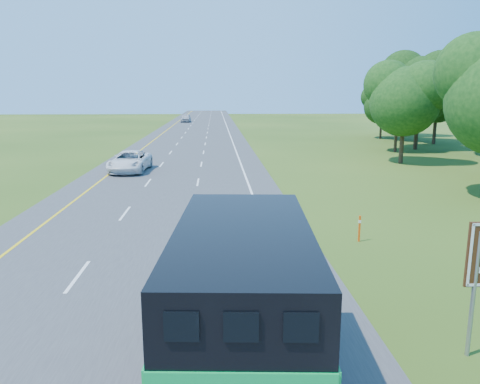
{
  "coord_description": "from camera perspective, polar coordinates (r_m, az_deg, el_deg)",
  "views": [
    {
      "loc": [
        3.13,
        -5.03,
        6.43
      ],
      "look_at": [
        4.3,
        16.97,
        1.8
      ],
      "focal_mm": 35.0,
      "sensor_mm": 36.0,
      "label": 1
    }
  ],
  "objects": [
    {
      "name": "delineator",
      "position": [
        21.37,
        14.36,
        -4.24
      ],
      "size": [
        0.1,
        0.05,
        1.19
      ],
      "color": "#FF4C0D",
      "rests_on": "ground"
    },
    {
      "name": "road",
      "position": [
        55.49,
        -6.29,
        5.18
      ],
      "size": [
        15.0,
        260.0,
        0.04
      ],
      "primitive_type": "cube",
      "color": "#38383A",
      "rests_on": "ground"
    },
    {
      "name": "white_suv",
      "position": [
        40.35,
        -13.26,
        3.68
      ],
      "size": [
        3.18,
        6.28,
        1.7
      ],
      "primitive_type": "imported",
      "rotation": [
        0.0,
        0.0,
        -0.06
      ],
      "color": "white",
      "rests_on": "road"
    },
    {
      "name": "horse_truck",
      "position": [
        10.51,
        0.4,
        -12.59
      ],
      "size": [
        3.24,
        8.76,
        3.81
      ],
      "rotation": [
        0.0,
        0.0,
        -0.07
      ],
      "color": "black",
      "rests_on": "road"
    },
    {
      "name": "lane_markings",
      "position": [
        55.49,
        -6.29,
        5.2
      ],
      "size": [
        11.15,
        260.0,
        0.01
      ],
      "color": "yellow",
      "rests_on": "road"
    },
    {
      "name": "far_car",
      "position": [
        109.3,
        -6.62,
        8.93
      ],
      "size": [
        2.3,
        5.34,
        1.79
      ],
      "primitive_type": "imported",
      "rotation": [
        0.0,
        0.0,
        -0.03
      ],
      "color": "#B0AFB6",
      "rests_on": "road"
    }
  ]
}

